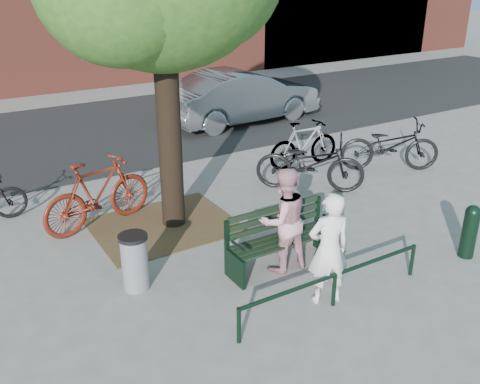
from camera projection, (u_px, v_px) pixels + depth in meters
ground at (282, 266)px, 8.23m from camera, size 90.00×90.00×0.00m
dirt_pit at (164, 226)px, 9.47m from camera, size 2.40×2.00×0.02m
road at (105, 131)px, 14.91m from camera, size 40.00×7.00×0.01m
park_bench at (280, 236)px, 8.10m from camera, size 1.74×0.54×0.97m
guard_railing at (335, 280)px, 7.13m from camera, size 3.06×0.06×0.51m
person_left at (329, 249)px, 7.08m from camera, size 0.67×0.53×1.61m
person_right at (283, 220)px, 7.86m from camera, size 0.83×0.67×1.62m
bollard at (470, 230)px, 8.32m from camera, size 0.24×0.24×0.88m
litter_bin at (135, 261)px, 7.52m from camera, size 0.41×0.41×0.84m
bicycle_b at (98, 193)px, 9.25m from camera, size 2.16×1.06×1.25m
bicycle_c at (310, 163)px, 10.80m from camera, size 2.16×2.01×1.15m
bicycle_d at (304, 144)px, 12.09m from camera, size 1.81×0.63×1.07m
bicycle_e at (390, 145)px, 11.88m from camera, size 2.25×1.80×1.14m
parked_car at (242, 96)px, 15.45m from camera, size 4.72×1.86×1.53m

